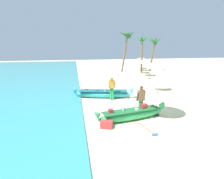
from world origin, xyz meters
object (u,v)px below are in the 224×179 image
(patio_umbrella_large, at_px, (158,81))
(cooler_box, at_px, (107,124))
(boat_green_foreground, at_px, (132,114))
(palm_tree_mid_cluster, at_px, (154,43))
(palm_tree_leaning_seaward, at_px, (127,38))
(palm_tree_tall_inland, at_px, (142,43))
(person_vendor_hatted, at_px, (112,86))
(paddle, at_px, (148,129))
(person_tourist_customer, at_px, (141,99))
(boat_cyan_midground, at_px, (103,94))

(patio_umbrella_large, distance_m, cooler_box, 3.68)
(boat_green_foreground, relative_size, palm_tree_mid_cluster, 0.80)
(palm_tree_leaning_seaward, bearing_deg, cooler_box, -108.34)
(palm_tree_tall_inland, xyz_separation_m, palm_tree_mid_cluster, (2.46, 1.45, -0.09))
(palm_tree_leaning_seaward, bearing_deg, boat_green_foreground, -104.68)
(palm_tree_leaning_seaward, bearing_deg, person_vendor_hatted, -109.60)
(paddle, bearing_deg, cooler_box, 162.41)
(person_tourist_customer, height_order, palm_tree_leaning_seaward, palm_tree_leaning_seaward)
(patio_umbrella_large, bearing_deg, cooler_box, -160.71)
(patio_umbrella_large, relative_size, palm_tree_mid_cluster, 0.43)
(palm_tree_mid_cluster, bearing_deg, boat_cyan_midground, -126.39)
(person_vendor_hatted, relative_size, paddle, 0.99)
(cooler_box, xyz_separation_m, paddle, (1.85, -0.59, -0.15))
(person_tourist_customer, bearing_deg, patio_umbrella_large, -2.58)
(person_vendor_hatted, xyz_separation_m, patio_umbrella_large, (1.87, -3.45, 0.96))
(person_vendor_hatted, bearing_deg, paddle, -82.20)
(person_tourist_customer, distance_m, palm_tree_leaning_seaward, 18.22)
(person_tourist_customer, xyz_separation_m, cooler_box, (-2.10, -1.10, -0.80))
(person_tourist_customer, bearing_deg, palm_tree_leaning_seaward, 76.95)
(boat_green_foreground, relative_size, cooler_box, 7.31)
(person_tourist_customer, distance_m, palm_tree_mid_cluster, 19.23)
(patio_umbrella_large, bearing_deg, palm_tree_leaning_seaward, 79.90)
(patio_umbrella_large, xyz_separation_m, palm_tree_leaning_seaward, (3.10, 17.41, 2.75))
(palm_tree_tall_inland, height_order, cooler_box, palm_tree_tall_inland)
(palm_tree_leaning_seaward, height_order, cooler_box, palm_tree_leaning_seaward)
(person_vendor_hatted, xyz_separation_m, person_tourist_customer, (0.95, -3.41, -0.05))
(person_vendor_hatted, relative_size, cooler_box, 3.19)
(boat_cyan_midground, relative_size, cooler_box, 8.15)
(palm_tree_tall_inland, bearing_deg, person_vendor_hatted, -118.33)
(boat_green_foreground, distance_m, palm_tree_tall_inland, 17.68)
(boat_cyan_midground, height_order, palm_tree_mid_cluster, palm_tree_mid_cluster)
(patio_umbrella_large, bearing_deg, paddle, -125.53)
(cooler_box, bearing_deg, person_vendor_hatted, 95.91)
(person_vendor_hatted, xyz_separation_m, cooler_box, (-1.15, -4.50, -0.85))
(boat_green_foreground, height_order, patio_umbrella_large, patio_umbrella_large)
(palm_tree_mid_cluster, relative_size, paddle, 2.82)
(boat_green_foreground, xyz_separation_m, palm_tree_leaning_seaward, (4.65, 17.73, 4.44))
(palm_tree_mid_cluster, bearing_deg, cooler_box, -119.30)
(boat_green_foreground, bearing_deg, cooler_box, -153.43)
(palm_tree_leaning_seaward, bearing_deg, palm_tree_mid_cluster, -3.02)
(patio_umbrella_large, xyz_separation_m, palm_tree_mid_cluster, (7.22, 17.19, 2.06))
(patio_umbrella_large, xyz_separation_m, cooler_box, (-3.02, -1.06, -1.81))
(palm_tree_tall_inland, distance_m, cooler_box, 18.93)
(person_vendor_hatted, height_order, cooler_box, person_vendor_hatted)
(cooler_box, bearing_deg, boat_cyan_midground, 103.12)
(boat_cyan_midground, bearing_deg, cooler_box, -97.10)
(boat_cyan_midground, bearing_deg, boat_green_foreground, -79.67)
(boat_cyan_midground, xyz_separation_m, paddle, (1.19, -5.83, -0.28))
(palm_tree_tall_inland, relative_size, palm_tree_mid_cluster, 1.02)
(person_tourist_customer, relative_size, palm_tree_leaning_seaward, 0.30)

